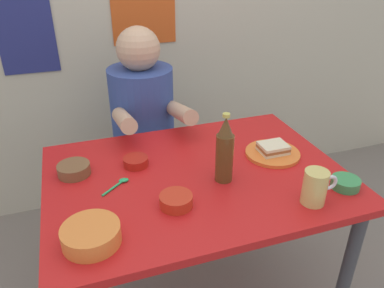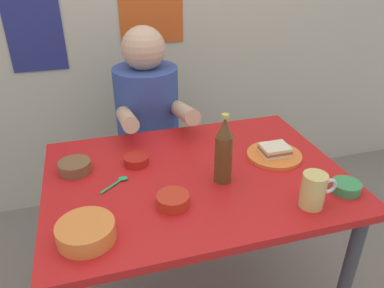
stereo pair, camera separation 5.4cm
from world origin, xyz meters
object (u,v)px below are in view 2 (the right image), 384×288
(sandwich, at_px, (275,150))
(beer_bottle, at_px, (224,152))
(person_seated, at_px, (147,108))
(dining_table, at_px, (196,194))
(plate_orange, at_px, (274,155))
(beer_mug, at_px, (314,190))
(stool, at_px, (151,175))
(condiment_bowl_brown, at_px, (75,166))

(sandwich, height_order, beer_bottle, beer_bottle)
(person_seated, xyz_separation_m, sandwich, (0.41, -0.59, 0.01))
(dining_table, bearing_deg, person_seated, 96.55)
(plate_orange, height_order, sandwich, sandwich)
(person_seated, relative_size, beer_mug, 5.71)
(stool, xyz_separation_m, person_seated, (0.00, -0.01, 0.42))
(sandwich, bearing_deg, stool, 124.53)
(plate_orange, distance_m, sandwich, 0.02)
(dining_table, height_order, plate_orange, plate_orange)
(stool, relative_size, person_seated, 0.63)
(condiment_bowl_brown, bearing_deg, dining_table, -17.99)
(person_seated, bearing_deg, condiment_bowl_brown, -127.14)
(dining_table, height_order, person_seated, person_seated)
(stool, bearing_deg, person_seated, -90.00)
(sandwich, xyz_separation_m, condiment_bowl_brown, (-0.77, 0.11, -0.01))
(dining_table, bearing_deg, sandwich, 5.31)
(dining_table, bearing_deg, plate_orange, 5.31)
(person_seated, bearing_deg, sandwich, -54.96)
(dining_table, height_order, stool, dining_table)
(person_seated, height_order, condiment_bowl_brown, person_seated)
(stool, xyz_separation_m, beer_mug, (0.38, -0.92, 0.45))
(plate_orange, height_order, beer_mug, beer_mug)
(plate_orange, xyz_separation_m, condiment_bowl_brown, (-0.77, 0.11, 0.02))
(plate_orange, bearing_deg, person_seated, 125.04)
(dining_table, relative_size, beer_mug, 8.73)
(dining_table, height_order, beer_bottle, beer_bottle)
(plate_orange, relative_size, beer_mug, 1.75)
(dining_table, relative_size, plate_orange, 5.00)
(dining_table, bearing_deg, beer_bottle, -40.42)
(plate_orange, distance_m, condiment_bowl_brown, 0.78)
(person_seated, bearing_deg, plate_orange, -54.96)
(beer_mug, height_order, beer_bottle, beer_bottle)
(person_seated, distance_m, plate_orange, 0.72)
(condiment_bowl_brown, bearing_deg, beer_mug, -30.08)
(stool, height_order, beer_bottle, beer_bottle)
(person_seated, relative_size, sandwich, 6.54)
(dining_table, height_order, condiment_bowl_brown, condiment_bowl_brown)
(condiment_bowl_brown, bearing_deg, plate_orange, -8.02)
(person_seated, bearing_deg, beer_bottle, -77.54)
(stool, relative_size, condiment_bowl_brown, 3.75)
(beer_mug, relative_size, beer_bottle, 0.48)
(dining_table, distance_m, beer_mug, 0.45)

